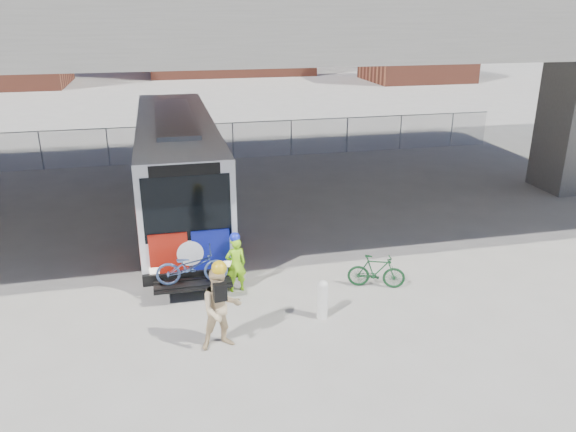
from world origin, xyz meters
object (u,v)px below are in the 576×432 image
object	(u,v)px
cyclist_hivis	(236,263)
bike_parked	(376,271)
bollard	(323,298)
cyclist_tan	(221,307)
bus	(177,159)

from	to	relation	value
cyclist_hivis	bike_parked	distance (m)	3.80
bollard	bike_parked	xyz separation A→B (m)	(1.88, 1.22, -0.08)
cyclist_tan	bollard	bearing A→B (deg)	7.85
bus	cyclist_tan	world-z (taller)	bus
cyclist_tan	bike_parked	bearing A→B (deg)	15.93
bus	cyclist_tan	distance (m)	8.98
bus	bollard	distance (m)	8.87
bike_parked	cyclist_hivis	bearing A→B (deg)	100.88
cyclist_tan	bike_parked	world-z (taller)	cyclist_tan
cyclist_tan	bike_parked	size ratio (longest dim) A/B	1.36
cyclist_hivis	cyclist_tan	distance (m)	2.68
bollard	cyclist_tan	bearing A→B (deg)	-164.52
bus	cyclist_tan	size ratio (longest dim) A/B	6.11
cyclist_hivis	bollard	bearing A→B (deg)	126.48
cyclist_hivis	cyclist_tan	bearing A→B (deg)	67.04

